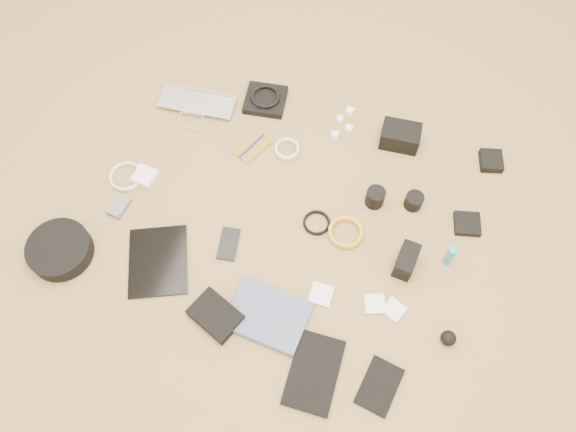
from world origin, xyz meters
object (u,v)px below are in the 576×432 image
(phone, at_px, (229,244))
(laptop, at_px, (194,111))
(dslr_camera, at_px, (400,136))
(tablet, at_px, (158,261))
(paperback, at_px, (256,342))
(headphone_case, at_px, (60,250))

(phone, bearing_deg, laptop, 114.19)
(phone, bearing_deg, dslr_camera, 42.47)
(tablet, height_order, paperback, paperback)
(laptop, height_order, paperback, paperback)
(tablet, height_order, headphone_case, headphone_case)
(headphone_case, distance_m, paperback, 0.74)
(laptop, relative_size, headphone_case, 1.39)
(paperback, bearing_deg, dslr_camera, -11.74)
(laptop, height_order, phone, laptop)
(dslr_camera, bearing_deg, phone, -132.33)
(dslr_camera, distance_m, headphone_case, 1.29)
(dslr_camera, distance_m, phone, 0.76)
(paperback, bearing_deg, phone, 39.27)
(phone, relative_size, headphone_case, 0.56)
(tablet, relative_size, headphone_case, 1.18)
(headphone_case, xyz_separation_m, paperback, (0.74, -0.07, -0.02))
(phone, height_order, paperback, paperback)
(dslr_camera, relative_size, phone, 1.17)
(laptop, bearing_deg, tablet, -84.11)
(laptop, bearing_deg, headphone_case, -111.53)
(dslr_camera, relative_size, tablet, 0.56)
(dslr_camera, bearing_deg, laptop, -176.61)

